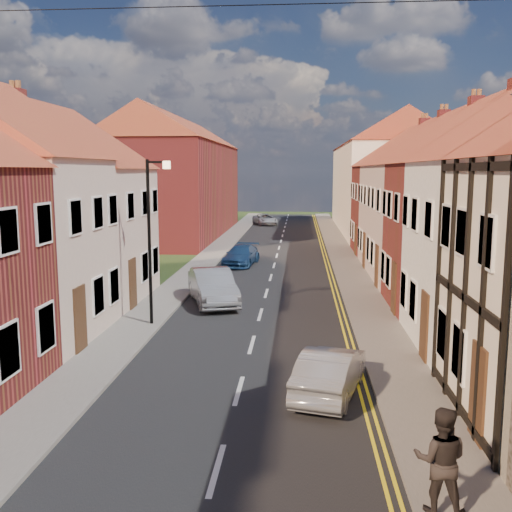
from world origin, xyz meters
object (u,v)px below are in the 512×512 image
object	(u,v)px
lamppost	(151,232)
car_mid_b	(330,371)
car_far	(241,256)
car_mid	(213,287)
pedestrian_right	(441,460)
car_distant	(265,219)

from	to	relation	value
lamppost	car_mid_b	bearing A→B (deg)	-44.16
car_far	car_mid	bearing A→B (deg)	-83.86
pedestrian_right	lamppost	bearing A→B (deg)	-43.19
lamppost	car_mid	xyz separation A→B (m)	(1.62, 3.80, -2.79)
car_mid	car_mid_b	world-z (taller)	car_mid
lamppost	car_distant	world-z (taller)	lamppost
car_far	car_distant	world-z (taller)	car_far
car_distant	car_far	bearing A→B (deg)	-107.27
car_distant	pedestrian_right	xyz separation A→B (m)	(6.08, -51.46, 0.44)
lamppost	car_far	xyz separation A→B (m)	(1.81, 14.00, -2.94)
car_mid_b	car_mid	bearing A→B (deg)	-50.49
car_distant	pedestrian_right	size ratio (longest dim) A/B	2.33
car_far	pedestrian_right	world-z (taller)	pedestrian_right
car_mid	car_far	xyz separation A→B (m)	(0.19, 10.20, -0.15)
lamppost	pedestrian_right	world-z (taller)	lamppost
car_far	car_mid_b	size ratio (longest dim) A/B	1.11
pedestrian_right	car_distant	bearing A→B (deg)	-70.90
car_mid	car_mid_b	xyz separation A→B (m)	(4.56, -9.80, -0.14)
lamppost	car_mid	distance (m)	4.98
car_distant	pedestrian_right	distance (m)	51.82
lamppost	pedestrian_right	xyz separation A→B (m)	(7.70, -11.23, -2.51)
car_far	pedestrian_right	size ratio (longest dim) A/B	2.28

